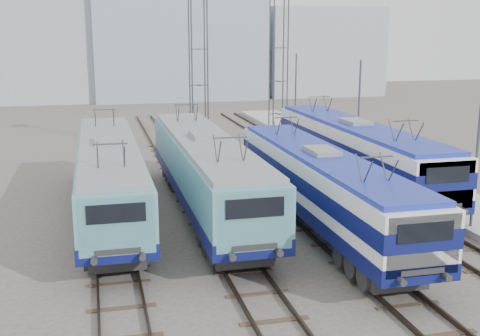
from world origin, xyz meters
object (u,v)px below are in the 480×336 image
(locomotive_center_left, at_px, (206,169))
(locomotive_center_right, at_px, (322,183))
(catenary_tower_west, at_px, (198,62))
(mast_front, at_px, (477,155))
(locomotive_far_right, at_px, (356,149))
(mast_rear, at_px, (296,98))
(catenary_tower_east, at_px, (279,59))
(mast_mid, at_px, (358,117))
(locomotive_far_left, at_px, (109,173))

(locomotive_center_left, relative_size, locomotive_center_right, 1.07)
(locomotive_center_right, height_order, catenary_tower_west, catenary_tower_west)
(mast_front, bearing_deg, locomotive_far_right, 102.77)
(locomotive_center_left, bearing_deg, mast_rear, 59.80)
(locomotive_center_left, bearing_deg, catenary_tower_east, 62.27)
(catenary_tower_west, height_order, catenary_tower_east, same)
(locomotive_far_right, xyz_separation_m, mast_mid, (1.85, 3.84, 1.17))
(catenary_tower_east, xyz_separation_m, mast_rear, (2.10, 2.00, -3.14))
(locomotive_center_left, bearing_deg, catenary_tower_west, 81.26)
(locomotive_far_right, bearing_deg, mast_rear, 83.34)
(catenary_tower_west, height_order, mast_front, catenary_tower_west)
(locomotive_center_left, distance_m, mast_rear, 21.60)
(locomotive_center_left, xyz_separation_m, mast_rear, (10.85, 18.64, 1.21))
(catenary_tower_west, height_order, mast_mid, catenary_tower_west)
(mast_rear, bearing_deg, locomotive_far_right, -96.66)
(locomotive_center_right, relative_size, catenary_tower_east, 1.43)
(locomotive_center_right, bearing_deg, mast_rear, 74.10)
(catenary_tower_west, distance_m, mast_mid, 12.16)
(catenary_tower_east, bearing_deg, mast_front, -84.55)
(locomotive_center_right, xyz_separation_m, mast_rear, (6.35, 22.29, 1.30))
(mast_front, bearing_deg, locomotive_center_left, 153.72)
(catenary_tower_west, bearing_deg, locomotive_far_right, -60.30)
(locomotive_far_left, height_order, locomotive_center_right, locomotive_far_left)
(locomotive_far_left, height_order, mast_front, mast_front)
(locomotive_center_right, distance_m, mast_mid, 12.16)
(mast_front, relative_size, mast_mid, 1.00)
(mast_front, bearing_deg, locomotive_far_left, 159.22)
(mast_mid, height_order, mast_rear, same)
(locomotive_far_left, relative_size, catenary_tower_east, 1.48)
(mast_mid, bearing_deg, locomotive_center_left, -148.53)
(locomotive_center_right, relative_size, mast_mid, 2.46)
(locomotive_center_right, bearing_deg, locomotive_far_right, 55.12)
(locomotive_center_right, xyz_separation_m, mast_front, (6.35, -1.71, 1.30))
(locomotive_far_left, relative_size, mast_mid, 2.53)
(catenary_tower_east, relative_size, mast_mid, 1.71)
(locomotive_center_left, bearing_deg, locomotive_center_right, -39.03)
(locomotive_center_left, xyz_separation_m, mast_front, (10.85, -5.36, 1.21))
(catenary_tower_east, distance_m, mast_front, 22.32)
(locomotive_center_left, bearing_deg, mast_mid, 31.47)
(mast_mid, bearing_deg, mast_rear, 90.00)
(locomotive_center_right, bearing_deg, mast_front, -15.07)
(locomotive_center_right, xyz_separation_m, catenary_tower_east, (4.25, 20.29, 4.44))
(locomotive_far_right, bearing_deg, mast_front, -77.23)
(mast_front, bearing_deg, mast_mid, 90.00)
(locomotive_far_right, xyz_separation_m, mast_front, (1.85, -8.16, 1.17))
(locomotive_far_right, distance_m, mast_rear, 15.99)
(locomotive_far_right, relative_size, mast_rear, 2.61)
(locomotive_far_left, distance_m, mast_front, 16.47)
(locomotive_far_left, xyz_separation_m, locomotive_center_left, (4.50, -0.47, 0.08))
(mast_mid, bearing_deg, locomotive_far_right, -115.75)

